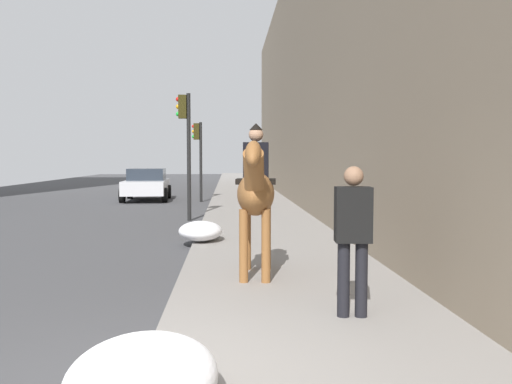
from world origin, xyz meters
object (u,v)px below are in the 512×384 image
at_px(pedestrian_greeting, 353,231).
at_px(car_near_lane, 147,184).
at_px(mounted_horse_near, 256,191).
at_px(traffic_light_far_curb, 199,148).
at_px(traffic_light_near_curb, 186,136).

height_order(pedestrian_greeting, car_near_lane, pedestrian_greeting).
bearing_deg(mounted_horse_near, traffic_light_far_curb, -168.69).
xyz_separation_m(pedestrian_greeting, traffic_light_near_curb, (10.38, 2.68, 1.48)).
xyz_separation_m(pedestrian_greeting, car_near_lane, (18.38, 5.09, -0.35)).
height_order(car_near_lane, traffic_light_far_curb, traffic_light_far_curb).
height_order(pedestrian_greeting, traffic_light_far_curb, traffic_light_far_curb).
relative_size(pedestrian_greeting, traffic_light_near_curb, 0.44).
distance_m(mounted_horse_near, traffic_light_near_curb, 8.54).
bearing_deg(traffic_light_near_curb, mounted_horse_near, -168.48).
bearing_deg(traffic_light_far_curb, traffic_light_near_curb, -179.93).
xyz_separation_m(mounted_horse_near, pedestrian_greeting, (-2.09, -0.99, -0.32)).
relative_size(mounted_horse_near, car_near_lane, 0.59).
height_order(mounted_horse_near, pedestrian_greeting, mounted_horse_near).
bearing_deg(traffic_light_near_curb, car_near_lane, 16.77).
bearing_deg(car_near_lane, mounted_horse_near, 11.55).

